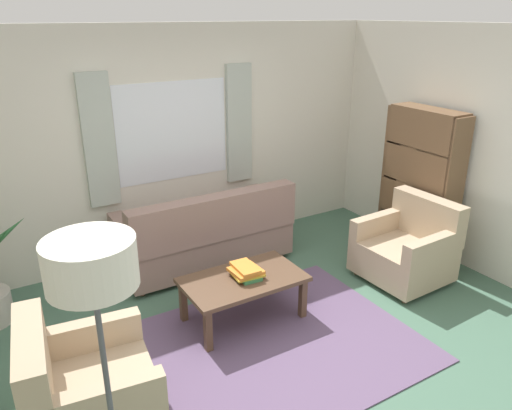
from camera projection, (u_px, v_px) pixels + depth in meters
ground_plane at (280, 344)px, 4.29m from camera, size 6.24×6.24×0.00m
wall_back at (172, 143)px, 5.62m from camera, size 5.32×0.12×2.60m
wall_right at (496, 157)px, 5.10m from camera, size 0.12×4.40×2.60m
window_with_curtains at (174, 132)px, 5.50m from camera, size 1.98×0.07×1.40m
area_rug at (280, 343)px, 4.29m from camera, size 2.29×1.92×0.01m
couch at (206, 236)px, 5.50m from camera, size 1.90×0.82×0.92m
armchair_left at (84, 391)px, 3.27m from camera, size 0.91×0.93×0.88m
armchair_right at (408, 248)px, 5.25m from camera, size 0.85×0.87×0.88m
coffee_table at (243, 283)px, 4.51m from camera, size 1.10×0.64×0.44m
book_stack_on_table at (246, 271)px, 4.50m from camera, size 0.29×0.34×0.10m
bookshelf at (421, 183)px, 5.62m from camera, size 0.30×0.94×1.72m
standing_lamp at (93, 282)px, 2.33m from camera, size 0.43×0.43×1.72m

